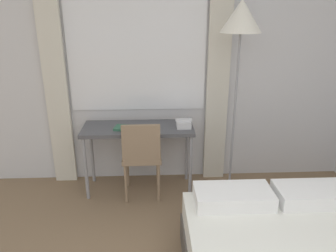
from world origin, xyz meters
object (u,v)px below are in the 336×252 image
Objects in this scene: desk at (138,133)px; desk_chair at (142,153)px; book at (128,128)px; standing_lamp at (241,26)px; telephone at (184,124)px.

desk is 1.35× the size of desk_chair.
book is (-0.10, -0.06, 0.09)m from desk.
telephone is (-0.50, 0.11, -0.99)m from standing_lamp.
standing_lamp reaches higher than desk_chair.
desk is 1.49m from standing_lamp.
desk_chair is 2.92× the size of book.
desk is at bearing 171.03° from standing_lamp.
telephone is 0.59m from book.
desk_chair is 5.02× the size of telephone.
telephone is at bearing 15.59° from desk_chair.
desk_chair is at bearing -178.91° from standing_lamp.
desk_chair is 1.58m from standing_lamp.
desk is at bearing 175.04° from telephone.
desk_chair is at bearing -77.60° from desk.
telephone is at bearing 167.27° from standing_lamp.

